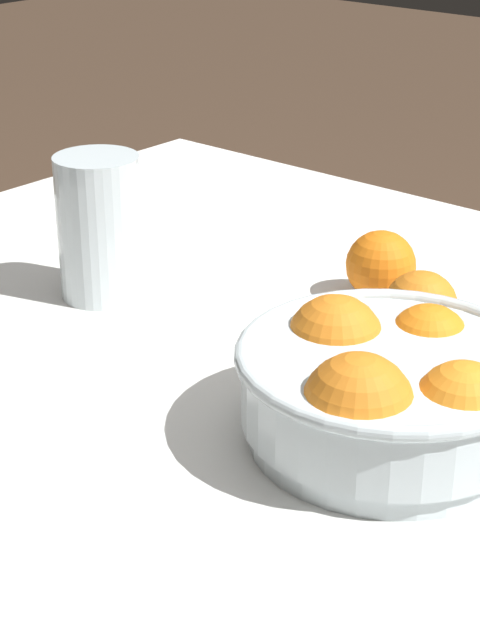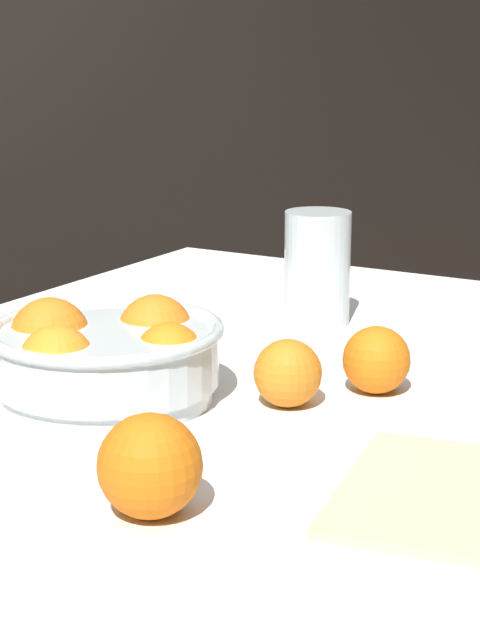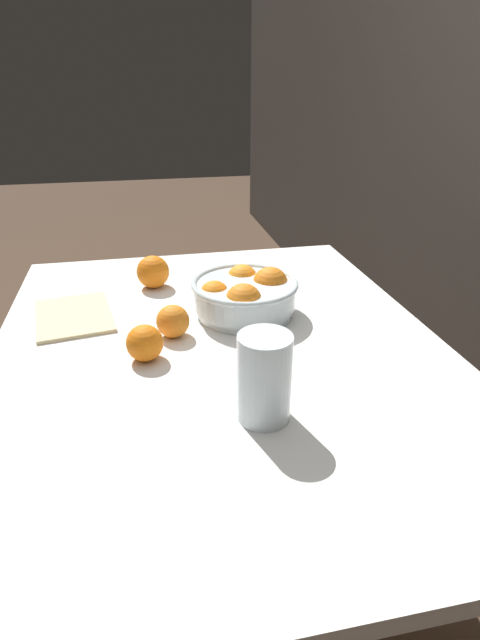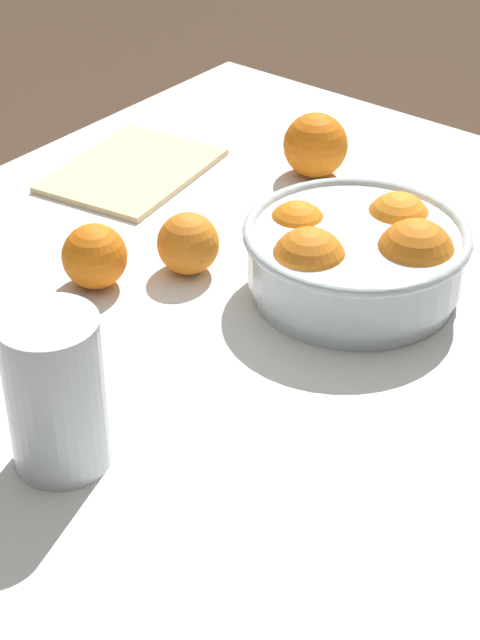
% 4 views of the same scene
% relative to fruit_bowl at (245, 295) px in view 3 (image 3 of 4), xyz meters
% --- Properties ---
extents(ground_plane, '(12.00, 12.00, 0.00)m').
position_rel_fruit_bowl_xyz_m(ground_plane, '(0.14, -0.08, -0.83)').
color(ground_plane, '#4C3828').
extents(dining_table, '(1.15, 0.89, 0.78)m').
position_rel_fruit_bowl_xyz_m(dining_table, '(0.14, -0.08, -0.14)').
color(dining_table, white).
rests_on(dining_table, ground_plane).
extents(fruit_bowl, '(0.24, 0.24, 0.10)m').
position_rel_fruit_bowl_xyz_m(fruit_bowl, '(0.00, 0.00, 0.00)').
color(fruit_bowl, silver).
rests_on(fruit_bowl, dining_table).
extents(juice_glass, '(0.08, 0.08, 0.14)m').
position_rel_fruit_bowl_xyz_m(juice_glass, '(0.37, -0.05, 0.02)').
color(juice_glass, '#F4A314').
rests_on(juice_glass, dining_table).
extents(orange_loose_near_bowl, '(0.07, 0.07, 0.07)m').
position_rel_fruit_bowl_xyz_m(orange_loose_near_bowl, '(0.07, -0.17, -0.01)').
color(orange_loose_near_bowl, orange).
rests_on(orange_loose_near_bowl, dining_table).
extents(orange_loose_front, '(0.07, 0.07, 0.07)m').
position_rel_fruit_bowl_xyz_m(orange_loose_front, '(0.16, -0.23, -0.01)').
color(orange_loose_front, orange).
rests_on(orange_loose_front, dining_table).
extents(orange_loose_aside, '(0.08, 0.08, 0.08)m').
position_rel_fruit_bowl_xyz_m(orange_loose_aside, '(-0.20, -0.19, -0.01)').
color(orange_loose_aside, orange).
rests_on(orange_loose_aside, dining_table).
extents(napkin, '(0.24, 0.19, 0.01)m').
position_rel_fruit_bowl_xyz_m(napkin, '(-0.06, -0.38, -0.04)').
color(napkin, beige).
rests_on(napkin, dining_table).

